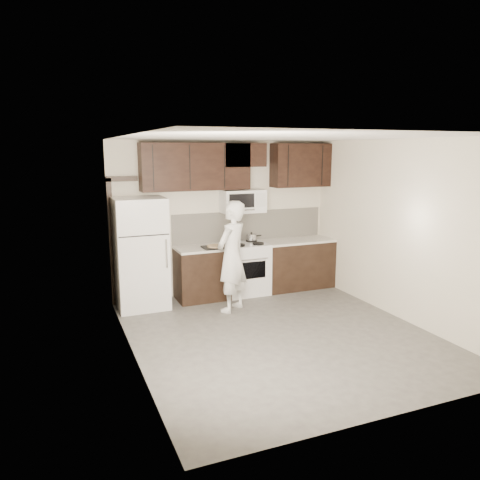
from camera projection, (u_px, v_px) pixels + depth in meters
floor at (279, 334)px, 6.54m from camera, size 4.50×4.50×0.00m
back_wall at (223, 218)px, 8.33m from camera, size 4.00×0.00×4.00m
ceiling at (283, 137)px, 6.03m from camera, size 4.50×4.50×0.00m
counter_run at (261, 267)px, 8.44m from camera, size 2.95×0.64×0.91m
stove at (245, 268)px, 8.33m from camera, size 0.76×0.66×0.94m
backsplash at (249, 225)px, 8.54m from camera, size 2.90×0.02×0.54m
upper_cabinets at (238, 165)px, 8.07m from camera, size 3.48×0.35×0.78m
microwave at (243, 201)px, 8.21m from camera, size 0.76×0.42×0.40m
refrigerator at (141, 253)px, 7.51m from camera, size 0.80×0.76×1.80m
door_trim at (113, 230)px, 7.60m from camera, size 0.50×0.08×2.12m
saucepan at (251, 238)px, 8.44m from camera, size 0.31×0.18×0.17m
baking_tray at (216, 247)px, 7.89m from camera, size 0.44×0.33×0.02m
pizza at (216, 246)px, 7.88m from camera, size 0.29×0.29×0.02m
person at (232, 257)px, 7.37m from camera, size 0.77×0.73×1.77m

